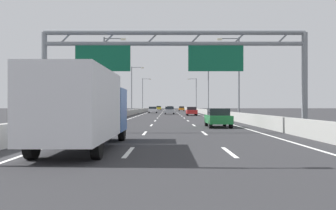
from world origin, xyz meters
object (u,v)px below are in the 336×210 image
green_car (220,118)px  white_car (155,110)px  streetlamp_left_distant (145,93)px  box_truck (86,107)px  sign_gantry (173,55)px  orange_car (183,109)px  red_car (193,111)px  silver_car (171,110)px  streetlamp_right_far (209,87)px  streetlamp_right_distant (197,93)px  streetlamp_right_mid (239,73)px  yellow_car (161,108)px  streetlamp_left_far (135,87)px  streetlamp_left_mid (108,73)px  black_car (172,109)px

green_car → white_car: (-7.29, 54.32, -0.00)m
streetlamp_left_distant → box_truck: bearing=-87.6°
sign_gantry → orange_car: size_ratio=3.89×
red_car → silver_car: bearing=110.6°
streetlamp_right_far → streetlamp_right_distant: (0.00, 31.56, 0.00)m
streetlamp_right_distant → box_truck: 91.69m
red_car → white_car: bearing=109.4°
streetlamp_right_mid → yellow_car: 93.45m
box_truck → silver_car: bearing=86.5°
streetlamp_right_distant → red_car: bearing=-95.1°
sign_gantry → streetlamp_left_far: bearing=98.1°
streetlamp_left_mid → orange_car: bearing=81.0°
streetlamp_right_far → streetlamp_left_distant: size_ratio=1.00×
sign_gantry → streetlamp_left_distant: streetlamp_left_distant is taller
streetlamp_right_far → silver_car: (-7.57, -2.10, -4.65)m
orange_car → green_car: (-0.29, -84.14, -0.00)m
yellow_car → white_car: yellow_car is taller
streetlamp_left_mid → streetlamp_left_far: size_ratio=1.00×
white_car → orange_car: bearing=75.7°
orange_car → sign_gantry: bearing=-92.5°
streetlamp_left_distant → red_car: bearing=-75.7°
streetlamp_left_far → yellow_car: (3.66, 61.10, -4.61)m
streetlamp_left_distant → streetlamp_right_distant: bearing=0.0°
streetlamp_right_far → black_car: (-7.29, 32.36, -4.63)m
streetlamp_left_mid → black_car: (7.64, 63.92, -4.63)m
orange_car → box_truck: size_ratio=0.50×
streetlamp_right_far → orange_car: streetlamp_right_far is taller
streetlamp_left_distant → streetlamp_left_far: bearing=-90.0°
sign_gantry → green_car: 7.85m
sign_gantry → red_car: 39.30m
yellow_car → box_truck: box_truck is taller
streetlamp_left_mid → black_car: streetlamp_left_mid is taller
black_car → orange_car: bearing=61.6°
streetlamp_left_distant → orange_car: 14.24m
orange_car → yellow_car: 23.36m
black_car → red_car: 44.35m
streetlamp_left_far → red_car: 16.85m
streetlamp_left_mid → streetlamp_right_far: size_ratio=1.00×
green_car → streetlamp_right_distant: bearing=87.0°
streetlamp_left_far → streetlamp_left_distant: same height
streetlamp_right_far → red_car: size_ratio=2.02×
black_car → white_car: bearing=-99.8°
streetlamp_left_far → green_car: size_ratio=2.30×
streetlamp_right_distant → red_car: (-3.90, -43.42, -4.66)m
streetlamp_right_mid → streetlamp_right_far: bearing=90.0°
white_car → box_truck: bearing=-89.8°
red_car → streetlamp_right_mid: bearing=-78.8°
streetlamp_left_distant → orange_car: bearing=33.5°
orange_car → yellow_car: yellow_car is taller
streetlamp_right_distant → yellow_car: 31.94m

